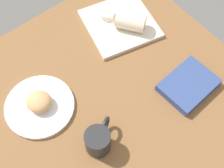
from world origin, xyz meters
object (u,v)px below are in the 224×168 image
square_plate (120,24)px  scone_pastry (39,102)px  sauce_cup (107,14)px  book_stack (188,85)px  coffee_mug (98,140)px  round_plate (40,106)px  breakfast_wrap (131,22)px

square_plate → scone_pastry: bearing=-166.3°
sauce_cup → book_stack: 42.79cm
book_stack → sauce_cup: bearing=93.5°
scone_pastry → square_plate: 45.63cm
sauce_cup → coffee_mug: size_ratio=0.49×
book_stack → round_plate: bearing=149.8°
round_plate → sauce_cup: 45.77cm
round_plate → scone_pastry: scone_pastry is taller
scone_pastry → sauce_cup: bearing=21.0°
coffee_mug → square_plate: bearing=42.7°
square_plate → coffee_mug: coffee_mug is taller
round_plate → book_stack: 52.48cm
scone_pastry → breakfast_wrap: size_ratio=0.78×
breakfast_wrap → coffee_mug: (-38.64, -29.76, -0.38)cm
scone_pastry → square_plate: bearing=13.7°
round_plate → square_plate: square_plate is taller
square_plate → sauce_cup: (-1.92, 5.52, 2.28)cm
round_plate → book_stack: (45.33, -26.43, 0.85)cm
round_plate → book_stack: book_stack is taller
coffee_mug → breakfast_wrap: bearing=37.6°
breakfast_wrap → coffee_mug: 48.77cm
scone_pastry → book_stack: size_ratio=0.44×
sauce_cup → breakfast_wrap: (3.45, -9.94, 1.86)cm
square_plate → coffee_mug: 50.59cm
book_stack → coffee_mug: (-37.80, 2.98, 3.00)cm
sauce_cup → scone_pastry: bearing=-159.0°
book_stack → square_plate: bearing=91.1°
sauce_cup → breakfast_wrap: bearing=-70.9°
scone_pastry → sauce_cup: (42.33, 16.27, -0.70)cm
round_plate → sauce_cup: bearing=20.8°
breakfast_wrap → square_plate: bearing=-105.6°
round_plate → sauce_cup: (42.72, 16.26, 2.38)cm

